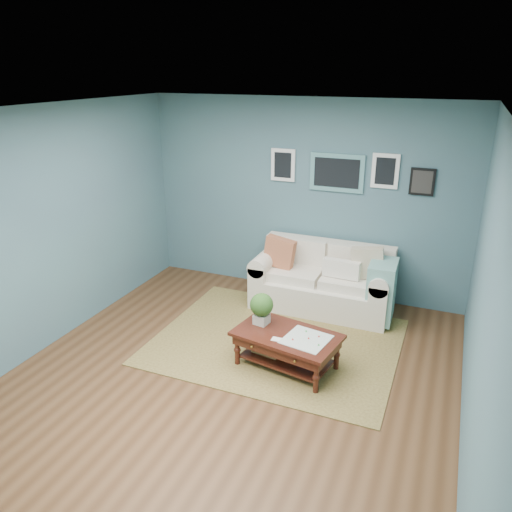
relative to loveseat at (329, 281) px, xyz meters
The scene contains 4 objects.
room_shell 2.25m from the loveseat, 104.54° to the right, with size 5.00×5.02×2.70m.
area_rug 1.21m from the loveseat, 106.76° to the right, with size 2.79×2.23×0.01m, color brown.
loveseat is the anchor object (origin of this frame).
coffee_table 1.55m from the loveseat, 93.96° to the right, with size 1.19×0.83×0.77m.
Camera 1 is at (1.93, -3.95, 3.06)m, focal length 35.00 mm.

